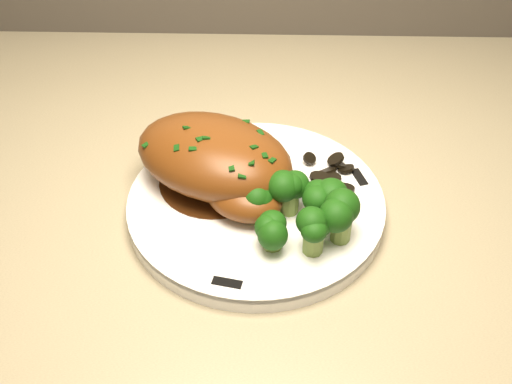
{
  "coord_description": "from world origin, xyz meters",
  "views": [
    {
      "loc": [
        0.21,
        1.1,
        1.32
      ],
      "look_at": [
        0.2,
        1.59,
        0.88
      ],
      "focal_mm": 45.0,
      "sensor_mm": 36.0,
      "label": 1
    }
  ],
  "objects_px": {
    "chicken_breast": "(217,161)",
    "broccoli_florets": "(299,212)",
    "counter": "(13,364)",
    "plate": "(256,205)"
  },
  "relations": [
    {
      "from": "chicken_breast",
      "to": "counter",
      "type": "bearing_deg",
      "value": -163.44
    },
    {
      "from": "chicken_breast",
      "to": "broccoli_florets",
      "type": "distance_m",
      "value": 0.11
    },
    {
      "from": "broccoli_florets",
      "to": "counter",
      "type": "bearing_deg",
      "value": 163.89
    },
    {
      "from": "plate",
      "to": "chicken_breast",
      "type": "bearing_deg",
      "value": 151.76
    },
    {
      "from": "counter",
      "to": "broccoli_florets",
      "type": "distance_m",
      "value": 0.65
    },
    {
      "from": "plate",
      "to": "broccoli_florets",
      "type": "xyz_separation_m",
      "value": [
        0.04,
        -0.05,
        0.03
      ]
    },
    {
      "from": "counter",
      "to": "broccoli_florets",
      "type": "bearing_deg",
      "value": -16.11
    },
    {
      "from": "counter",
      "to": "chicken_breast",
      "type": "xyz_separation_m",
      "value": [
        0.35,
        -0.06,
        0.47
      ]
    },
    {
      "from": "chicken_breast",
      "to": "broccoli_florets",
      "type": "bearing_deg",
      "value": -13.09
    },
    {
      "from": "counter",
      "to": "broccoli_florets",
      "type": "relative_size",
      "value": 17.73
    }
  ]
}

